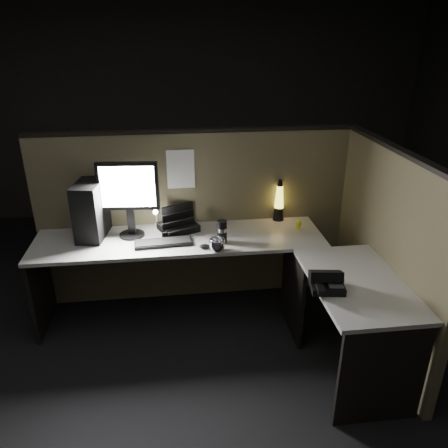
{
  "coord_description": "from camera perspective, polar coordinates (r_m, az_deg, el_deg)",
  "views": [
    {
      "loc": [
        -0.19,
        -2.56,
        2.24
      ],
      "look_at": [
        0.18,
        0.35,
        0.94
      ],
      "focal_mm": 35.0,
      "sensor_mm": 36.0,
      "label": 1
    }
  ],
  "objects": [
    {
      "name": "monitor",
      "position": [
        3.48,
        -12.38,
        4.06
      ],
      "size": [
        0.47,
        0.2,
        0.61
      ],
      "rotation": [
        0.0,
        0.0,
        -0.08
      ],
      "color": "black",
      "rests_on": "desk"
    },
    {
      "name": "partition_back",
      "position": [
        3.8,
        -3.71,
        0.72
      ],
      "size": [
        2.66,
        0.06,
        1.5
      ],
      "primitive_type": "cube",
      "color": "brown",
      "rests_on": "ground"
    },
    {
      "name": "mouse",
      "position": [
        3.32,
        -2.54,
        -2.95
      ],
      "size": [
        0.09,
        0.07,
        0.03
      ],
      "primitive_type": "ellipsoid",
      "rotation": [
        0.0,
        0.0,
        -0.09
      ],
      "color": "black",
      "rests_on": "desk"
    },
    {
      "name": "keyboard",
      "position": [
        3.42,
        -7.9,
        -2.43
      ],
      "size": [
        0.45,
        0.18,
        0.02
      ],
      "primitive_type": "cube",
      "rotation": [
        0.0,
        0.0,
        0.07
      ],
      "color": "black",
      "rests_on": "desk"
    },
    {
      "name": "travel_mug",
      "position": [
        3.37,
        -0.28,
        -1.02
      ],
      "size": [
        0.08,
        0.08,
        0.18
      ],
      "primitive_type": "cylinder",
      "color": "black",
      "rests_on": "desk"
    },
    {
      "name": "floor",
      "position": [
        3.41,
        -2.31,
        -17.26
      ],
      "size": [
        6.0,
        6.0,
        0.0
      ],
      "primitive_type": "plane",
      "color": "black",
      "rests_on": "ground"
    },
    {
      "name": "desk_phone",
      "position": [
        2.88,
        13.19,
        -7.38
      ],
      "size": [
        0.23,
        0.24,
        0.13
      ],
      "rotation": [
        0.0,
        0.0,
        -0.15
      ],
      "color": "black",
      "rests_on": "desk"
    },
    {
      "name": "pinned_paper",
      "position": [
        3.61,
        -5.68,
        7.12
      ],
      "size": [
        0.23,
        0.0,
        0.32
      ],
      "primitive_type": "cube",
      "color": "white",
      "rests_on": "partition_back"
    },
    {
      "name": "lava_lamp",
      "position": [
        3.8,
        7.2,
        2.69
      ],
      "size": [
        0.1,
        0.1,
        0.36
      ],
      "color": "black",
      "rests_on": "desk"
    },
    {
      "name": "room_shell",
      "position": [
        2.64,
        -2.9,
        10.24
      ],
      "size": [
        6.0,
        6.0,
        6.0
      ],
      "color": "silver",
      "rests_on": "ground"
    },
    {
      "name": "clip_lamp",
      "position": [
        3.62,
        -8.87,
        1.0
      ],
      "size": [
        0.04,
        0.16,
        0.2
      ],
      "color": "silver",
      "rests_on": "desk"
    },
    {
      "name": "partition_right",
      "position": [
        3.41,
        20.24,
        -3.69
      ],
      "size": [
        0.06,
        1.66,
        1.5
      ],
      "primitive_type": "cube",
      "color": "brown",
      "rests_on": "ground"
    },
    {
      "name": "pc_tower",
      "position": [
        3.61,
        -16.85,
        1.95
      ],
      "size": [
        0.25,
        0.45,
        0.45
      ],
      "primitive_type": "cube",
      "rotation": [
        0.0,
        0.0,
        -0.14
      ],
      "color": "black",
      "rests_on": "desk"
    },
    {
      "name": "figurine",
      "position": [
        3.69,
        9.71,
        0.09
      ],
      "size": [
        0.05,
        0.05,
        0.05
      ],
      "primitive_type": "sphere",
      "color": "yellow",
      "rests_on": "desk"
    },
    {
      "name": "steel_mug",
      "position": [
        3.26,
        -0.91,
        -2.75
      ],
      "size": [
        0.16,
        0.16,
        0.1
      ],
      "primitive_type": "imported",
      "rotation": [
        0.0,
        0.0,
        0.32
      ],
      "color": "#B9B9C0",
      "rests_on": "desk"
    },
    {
      "name": "desk",
      "position": [
        3.29,
        0.27,
        -6.46
      ],
      "size": [
        2.6,
        1.6,
        0.73
      ],
      "color": "#BAB7B0",
      "rests_on": "ground"
    },
    {
      "name": "organizer",
      "position": [
        3.63,
        -6.01,
        -0.02
      ],
      "size": [
        0.36,
        0.35,
        0.22
      ],
      "rotation": [
        0.0,
        0.0,
        0.42
      ],
      "color": "black",
      "rests_on": "desk"
    }
  ]
}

